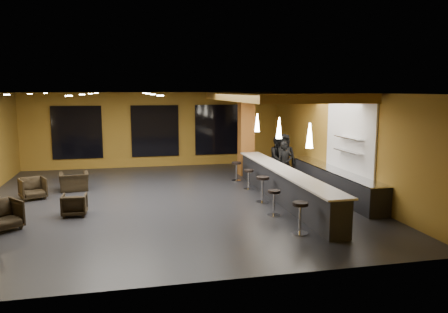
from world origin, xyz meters
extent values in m
cube|color=black|center=(0.00, 0.00, -0.05)|extent=(12.00, 13.00, 0.10)
cube|color=black|center=(0.00, 0.00, 3.55)|extent=(12.00, 13.00, 0.10)
cube|color=olive|center=(0.00, 6.55, 1.75)|extent=(12.00, 0.10, 3.50)
cube|color=olive|center=(0.00, -6.55, 1.75)|extent=(12.00, 0.10, 3.50)
cube|color=olive|center=(6.05, 0.00, 1.75)|extent=(0.10, 13.00, 3.50)
cube|color=olive|center=(4.00, 1.00, 3.36)|extent=(3.60, 8.00, 0.28)
cube|color=black|center=(-3.50, 6.44, 1.70)|extent=(2.20, 0.06, 2.40)
cube|color=black|center=(0.00, 6.44, 1.70)|extent=(2.20, 0.06, 2.40)
cube|color=black|center=(3.00, 6.44, 1.70)|extent=(2.20, 0.06, 2.40)
cube|color=white|center=(5.96, -1.00, 2.00)|extent=(0.06, 3.20, 2.40)
cube|color=black|center=(3.65, -1.00, 0.50)|extent=(0.60, 8.00, 1.00)
cube|color=beige|center=(3.65, -1.00, 1.02)|extent=(0.78, 8.10, 0.05)
cube|color=black|center=(5.65, -0.50, 0.43)|extent=(0.70, 6.00, 0.86)
cube|color=silver|center=(5.65, -0.50, 0.89)|extent=(0.72, 6.00, 0.03)
cube|color=silver|center=(5.82, -1.20, 1.60)|extent=(0.30, 1.50, 0.03)
cube|color=silver|center=(5.82, -1.20, 2.05)|extent=(0.30, 1.50, 0.03)
cube|color=brown|center=(3.65, 3.60, 1.75)|extent=(0.60, 0.60, 3.50)
cone|color=white|center=(3.65, -3.00, 2.35)|extent=(0.20, 0.20, 0.70)
cone|color=white|center=(3.65, -0.50, 2.35)|extent=(0.20, 0.20, 0.70)
cone|color=white|center=(3.65, 2.00, 2.35)|extent=(0.20, 0.20, 0.70)
imported|color=black|center=(4.53, 1.25, 0.83)|extent=(0.62, 0.41, 1.67)
imported|color=black|center=(4.67, 2.39, 0.88)|extent=(1.03, 0.91, 1.76)
imported|color=black|center=(4.87, 2.26, 0.93)|extent=(1.06, 0.87, 1.86)
imported|color=black|center=(-4.51, -2.30, 0.39)|extent=(1.18, 1.19, 0.78)
imported|color=black|center=(-2.83, -1.30, 0.32)|extent=(0.69, 0.71, 0.63)
imported|color=black|center=(-4.41, 1.02, 0.36)|extent=(1.03, 1.04, 0.72)
imported|color=black|center=(-3.21, 2.03, 0.33)|extent=(1.11, 1.00, 0.65)
cylinder|color=silver|center=(2.90, -4.27, 0.02)|extent=(0.42, 0.42, 0.03)
cylinder|color=silver|center=(2.90, -4.27, 0.39)|extent=(0.07, 0.07, 0.73)
cylinder|color=black|center=(2.90, -4.27, 0.78)|extent=(0.40, 0.40, 0.08)
cylinder|color=silver|center=(2.79, -2.59, 0.01)|extent=(0.38, 0.38, 0.03)
cylinder|color=silver|center=(2.79, -2.59, 0.35)|extent=(0.07, 0.07, 0.67)
cylinder|color=black|center=(2.79, -2.59, 0.72)|extent=(0.36, 0.36, 0.08)
cylinder|color=silver|center=(2.92, -1.09, 0.02)|extent=(0.43, 0.43, 0.03)
cylinder|color=silver|center=(2.92, -1.09, 0.40)|extent=(0.08, 0.08, 0.76)
cylinder|color=black|center=(2.92, -1.09, 0.81)|extent=(0.41, 0.41, 0.09)
cylinder|color=silver|center=(2.99, 0.82, 0.01)|extent=(0.37, 0.37, 0.03)
cylinder|color=silver|center=(2.99, 0.82, 0.34)|extent=(0.07, 0.07, 0.65)
cylinder|color=black|center=(2.99, 0.82, 0.70)|extent=(0.35, 0.35, 0.07)
cylinder|color=silver|center=(2.93, 2.38, 0.01)|extent=(0.39, 0.39, 0.03)
cylinder|color=silver|center=(2.93, 2.38, 0.36)|extent=(0.07, 0.07, 0.68)
cylinder|color=black|center=(2.93, 2.38, 0.73)|extent=(0.37, 0.37, 0.08)
camera|label=1|loc=(-1.26, -14.20, 3.59)|focal=35.00mm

